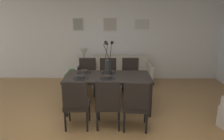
{
  "coord_description": "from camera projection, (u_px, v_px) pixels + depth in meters",
  "views": [
    {
      "loc": [
        0.35,
        -3.19,
        1.98
      ],
      "look_at": [
        0.3,
        1.06,
        0.85
      ],
      "focal_mm": 33.04,
      "sensor_mm": 36.0,
      "label": 1
    }
  ],
  "objects": [
    {
      "name": "ground_plane",
      "position": [
        94.0,
        132.0,
        3.6
      ],
      "size": [
        9.0,
        9.0,
        0.0
      ],
      "primitive_type": "plane",
      "color": "olive"
    },
    {
      "name": "back_wall_panel",
      "position": [
        103.0,
        38.0,
        6.4
      ],
      "size": [
        9.0,
        0.1,
        2.6
      ],
      "primitive_type": "cube",
      "color": "silver",
      "rests_on": "ground"
    },
    {
      "name": "dining_table",
      "position": [
        108.0,
        79.0,
        4.38
      ],
      "size": [
        1.8,
        0.91,
        0.74
      ],
      "color": "black",
      "rests_on": "ground"
    },
    {
      "name": "dining_chair_near_left",
      "position": [
        76.0,
        102.0,
        3.6
      ],
      "size": [
        0.45,
        0.45,
        0.92
      ],
      "color": "black",
      "rests_on": "ground"
    },
    {
      "name": "dining_chair_near_right",
      "position": [
        87.0,
        75.0,
        5.25
      ],
      "size": [
        0.45,
        0.45,
        0.92
      ],
      "color": "black",
      "rests_on": "ground"
    },
    {
      "name": "dining_chair_far_left",
      "position": [
        108.0,
        102.0,
        3.62
      ],
      "size": [
        0.44,
        0.44,
        0.92
      ],
      "color": "black",
      "rests_on": "ground"
    },
    {
      "name": "dining_chair_far_right",
      "position": [
        108.0,
        75.0,
        5.23
      ],
      "size": [
        0.45,
        0.45,
        0.92
      ],
      "color": "black",
      "rests_on": "ground"
    },
    {
      "name": "dining_chair_mid_left",
      "position": [
        136.0,
        103.0,
        3.56
      ],
      "size": [
        0.47,
        0.47,
        0.92
      ],
      "color": "black",
      "rests_on": "ground"
    },
    {
      "name": "dining_chair_mid_right",
      "position": [
        131.0,
        75.0,
        5.26
      ],
      "size": [
        0.45,
        0.45,
        0.92
      ],
      "color": "black",
      "rests_on": "ground"
    },
    {
      "name": "centerpiece_vase",
      "position": [
        108.0,
        63.0,
        4.29
      ],
      "size": [
        0.21,
        0.23,
        0.73
      ],
      "color": "#232326",
      "rests_on": "dining_table"
    },
    {
      "name": "placemat_near_left",
      "position": [
        81.0,
        78.0,
        4.17
      ],
      "size": [
        0.32,
        0.32,
        0.01
      ],
      "primitive_type": "cylinder",
      "color": "black",
      "rests_on": "dining_table"
    },
    {
      "name": "bowl_near_left",
      "position": [
        81.0,
        77.0,
        4.16
      ],
      "size": [
        0.17,
        0.17,
        0.07
      ],
      "color": "#2D2826",
      "rests_on": "dining_table"
    },
    {
      "name": "placemat_near_right",
      "position": [
        84.0,
        73.0,
        4.56
      ],
      "size": [
        0.32,
        0.32,
        0.01
      ],
      "primitive_type": "cylinder",
      "color": "black",
      "rests_on": "dining_table"
    },
    {
      "name": "bowl_near_right",
      "position": [
        84.0,
        71.0,
        4.55
      ],
      "size": [
        0.17,
        0.17,
        0.07
      ],
      "color": "#2D2826",
      "rests_on": "dining_table"
    },
    {
      "name": "placemat_far_left",
      "position": [
        108.0,
        78.0,
        4.16
      ],
      "size": [
        0.32,
        0.32,
        0.01
      ],
      "primitive_type": "cylinder",
      "color": "black",
      "rests_on": "dining_table"
    },
    {
      "name": "bowl_far_left",
      "position": [
        108.0,
        77.0,
        4.15
      ],
      "size": [
        0.17,
        0.17,
        0.07
      ],
      "color": "#2D2826",
      "rests_on": "dining_table"
    },
    {
      "name": "placemat_far_right",
      "position": [
        108.0,
        73.0,
        4.56
      ],
      "size": [
        0.32,
        0.32,
        0.01
      ],
      "primitive_type": "cylinder",
      "color": "black",
      "rests_on": "dining_table"
    },
    {
      "name": "bowl_far_right",
      "position": [
        108.0,
        71.0,
        4.55
      ],
      "size": [
        0.17,
        0.17,
        0.07
      ],
      "color": "#2D2826",
      "rests_on": "dining_table"
    },
    {
      "name": "sofa",
      "position": [
        121.0,
        74.0,
        6.12
      ],
      "size": [
        1.72,
        0.84,
        0.8
      ],
      "color": "#B2A899",
      "rests_on": "ground"
    },
    {
      "name": "side_table",
      "position": [
        85.0,
        74.0,
        6.17
      ],
      "size": [
        0.36,
        0.36,
        0.52
      ],
      "primitive_type": "cube",
      "color": "black",
      "rests_on": "ground"
    },
    {
      "name": "table_lamp",
      "position": [
        84.0,
        54.0,
        6.0
      ],
      "size": [
        0.22,
        0.22,
        0.51
      ],
      "color": "#4C4C51",
      "rests_on": "side_table"
    },
    {
      "name": "framed_picture_left",
      "position": [
        78.0,
        24.0,
        6.23
      ],
      "size": [
        0.33,
        0.03,
        0.38
      ],
      "color": "#B2ADA3"
    },
    {
      "name": "framed_picture_center",
      "position": [
        110.0,
        24.0,
        6.22
      ],
      "size": [
        0.4,
        0.03,
        0.39
      ],
      "color": "#B2ADA3"
    },
    {
      "name": "framed_picture_right",
      "position": [
        142.0,
        24.0,
        6.21
      ],
      "size": [
        0.42,
        0.03,
        0.29
      ],
      "color": "#B2ADA3"
    },
    {
      "name": "potted_plant",
      "position": [
        71.0,
        79.0,
        5.33
      ],
      "size": [
        0.36,
        0.36,
        0.67
      ],
      "color": "silver",
      "rests_on": "ground"
    }
  ]
}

